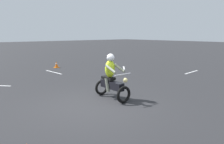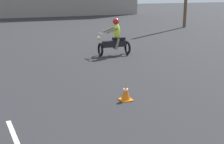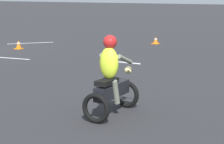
# 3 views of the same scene
# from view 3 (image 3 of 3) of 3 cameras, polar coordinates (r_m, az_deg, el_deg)

# --- Properties ---
(motorcycle_rider_background) EXTENTS (1.53, 0.72, 1.66)m
(motorcycle_rider_background) POSITION_cam_3_polar(r_m,az_deg,el_deg) (8.82, -0.11, -1.15)
(motorcycle_rider_background) COLOR black
(motorcycle_rider_background) RESTS_ON ground
(traffic_cone_near_left) EXTENTS (0.32, 0.32, 0.38)m
(traffic_cone_near_left) POSITION_cam_3_polar(r_m,az_deg,el_deg) (19.21, -12.10, 3.49)
(traffic_cone_near_left) COLOR orange
(traffic_cone_near_left) RESTS_ON ground
(traffic_cone_near_right) EXTENTS (0.32, 0.32, 0.33)m
(traffic_cone_near_right) POSITION_cam_3_polar(r_m,az_deg,el_deg) (20.67, 5.73, 4.11)
(traffic_cone_near_right) COLOR orange
(traffic_cone_near_right) RESTS_ON ground
(lane_stripe_n) EXTENTS (0.20, 2.15, 0.01)m
(lane_stripe_n) POSITION_cam_3_polar(r_m,az_deg,el_deg) (16.89, -13.75, 1.83)
(lane_stripe_n) COLOR silver
(lane_stripe_n) RESTS_ON ground
(lane_stripe_nw) EXTENTS (1.63, 1.60, 0.01)m
(lane_stripe_nw) POSITION_cam_3_polar(r_m,az_deg,el_deg) (21.23, -10.61, 3.74)
(lane_stripe_nw) COLOR silver
(lane_stripe_nw) RESTS_ON ground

